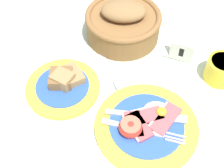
% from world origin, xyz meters
% --- Properties ---
extents(ground_plane, '(3.00, 3.00, 0.00)m').
position_xyz_m(ground_plane, '(0.00, 0.00, 0.00)').
color(ground_plane, '#B7CCB7').
extents(breakfast_plate, '(0.23, 0.23, 0.04)m').
position_xyz_m(breakfast_plate, '(0.07, 0.01, 0.01)').
color(breakfast_plate, yellow).
rests_on(breakfast_plate, ground_plane).
extents(bread_plate, '(0.18, 0.18, 0.05)m').
position_xyz_m(bread_plate, '(-0.15, 0.05, 0.01)').
color(bread_plate, yellow).
rests_on(bread_plate, ground_plane).
extents(sugar_cup, '(0.08, 0.08, 0.06)m').
position_xyz_m(sugar_cup, '(0.19, 0.22, 0.03)').
color(sugar_cup, yellow).
rests_on(sugar_cup, ground_plane).
extents(bread_basket, '(0.21, 0.21, 0.11)m').
position_xyz_m(bread_basket, '(-0.09, 0.28, 0.05)').
color(bread_basket, brown).
rests_on(bread_basket, ground_plane).
extents(number_card, '(0.06, 0.05, 0.07)m').
position_xyz_m(number_card, '(0.09, 0.25, 0.04)').
color(number_card, white).
rests_on(number_card, ground_plane).
extents(teaspoon_by_saucer, '(0.15, 0.15, 0.01)m').
position_xyz_m(teaspoon_by_saucer, '(-0.04, 0.12, 0.01)').
color(teaspoon_by_saucer, silver).
rests_on(teaspoon_by_saucer, ground_plane).
extents(fork_on_cloth, '(0.16, 0.11, 0.01)m').
position_xyz_m(fork_on_cloth, '(-0.04, -0.10, 0.00)').
color(fork_on_cloth, silver).
rests_on(fork_on_cloth, ground_plane).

